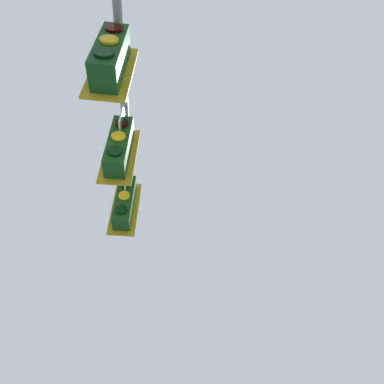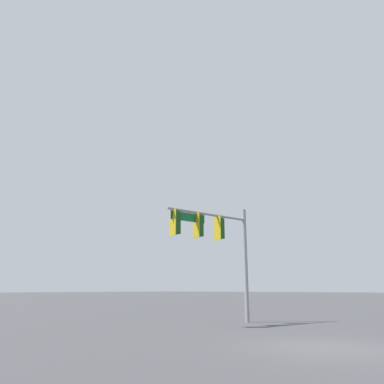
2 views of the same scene
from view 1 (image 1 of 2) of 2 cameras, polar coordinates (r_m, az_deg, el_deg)
signal_pole_near at (r=3.86m, az=-16.10°, el=15.82°), size 5.30×1.36×6.14m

